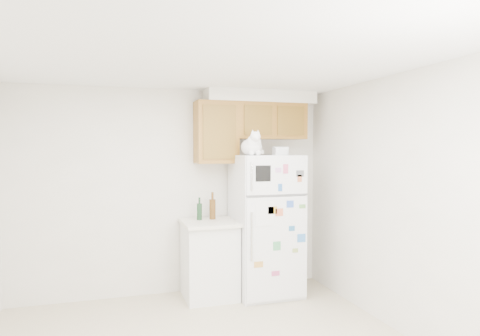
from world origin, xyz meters
name	(u,v)px	position (x,y,z in m)	size (l,w,h in m)	color
room_shell	(219,161)	(0.12, 0.24, 1.67)	(3.84, 4.04, 2.52)	silver
refrigerator	(266,225)	(1.07, 1.61, 0.85)	(0.76, 0.78, 1.70)	white
base_counter	(210,259)	(0.38, 1.68, 0.46)	(0.64, 0.64, 0.92)	white
cat	(252,146)	(0.83, 1.44, 1.81)	(0.29, 0.42, 0.30)	white
storage_box_back	(280,151)	(1.26, 1.62, 1.75)	(0.18, 0.13, 0.10)	white
storage_box_front	(280,151)	(1.21, 1.52, 1.74)	(0.15, 0.11, 0.09)	white
bottle_green	(199,209)	(0.28, 1.79, 1.06)	(0.06, 0.06, 0.27)	#19381E
bottle_amber	(212,206)	(0.45, 1.80, 1.09)	(0.08, 0.08, 0.33)	#593814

